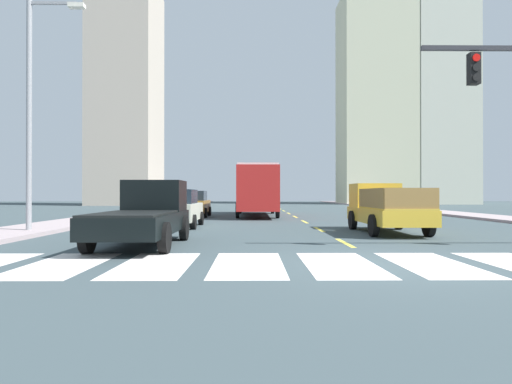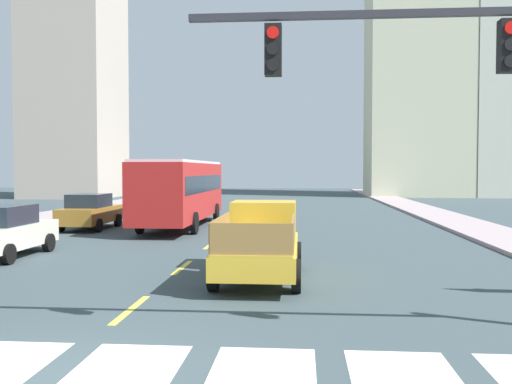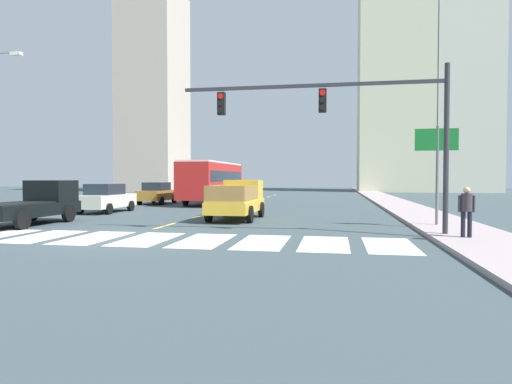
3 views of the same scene
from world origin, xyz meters
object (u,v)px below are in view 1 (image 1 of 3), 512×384
Objects in this scene: city_bus at (257,188)px; streetlight_left at (33,103)px; sedan_mid at (178,208)px; sedan_near_left at (194,204)px; pickup_stakebed at (384,208)px; pickup_dark at (146,214)px.

city_bus is 16.16m from streetlight_left.
city_bus is 2.45× the size of sedan_mid.
sedan_near_left is 0.49× the size of streetlight_left.
city_bus is 2.45× the size of sedan_near_left.
pickup_stakebed is 0.48× the size of city_bus.
city_bus reaches higher than pickup_stakebed.
streetlight_left is at bearing 149.14° from pickup_dark.
streetlight_left is (-4.93, -3.25, 4.11)m from sedan_mid.
streetlight_left is (-4.47, -12.05, 4.11)m from sedan_near_left.
pickup_dark is (-8.48, -4.11, -0.02)m from pickup_stakebed.
sedan_near_left is (-4.22, -1.25, -1.09)m from city_bus.
sedan_near_left is at bearing 95.33° from sedan_mid.
pickup_stakebed is 14.55m from sedan_near_left.
sedan_near_left is (-9.14, 11.32, -0.08)m from pickup_stakebed.
pickup_stakebed is at bearing 28.33° from pickup_dark.
sedan_mid is (-8.68, 2.52, -0.08)m from pickup_stakebed.
pickup_stakebed is at bearing -13.82° from sedan_mid.
pickup_stakebed is 0.58× the size of streetlight_left.
sedan_near_left is at bearing 94.95° from pickup_dark.
city_bus is at bearing 80.44° from pickup_dark.
streetlight_left is at bearing -123.90° from city_bus.
sedan_mid is at bearing 165.09° from pickup_stakebed.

